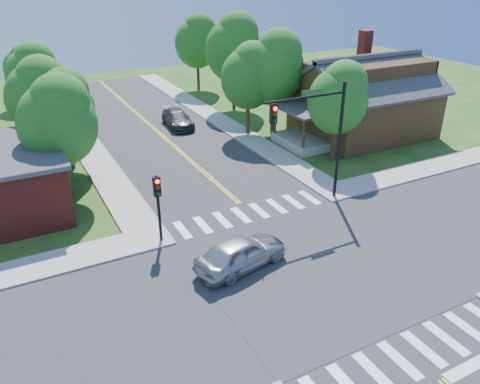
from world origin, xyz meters
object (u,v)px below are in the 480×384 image
house_ne (364,95)px  signal_pole_nw (158,197)px  signal_mast_ne (317,126)px  car_silver (241,253)px  car_dgrey (178,119)px

house_ne → signal_pole_nw: bearing=-157.3°
signal_mast_ne → house_ne: signal_mast_ne is taller
signal_mast_ne → car_silver: (-6.89, -3.88, -4.06)m
car_silver → car_dgrey: (5.05, 21.59, -0.08)m
signal_pole_nw → house_ne: house_ne is taller
car_silver → car_dgrey: car_silver is taller
signal_pole_nw → car_dgrey: (7.68, 17.72, -1.95)m
signal_pole_nw → car_dgrey: bearing=66.6°
signal_mast_ne → signal_pole_nw: 9.76m
signal_mast_ne → car_silver: signal_mast_ne is taller
house_ne → car_dgrey: (-13.03, 9.06, -2.61)m
house_ne → car_dgrey: bearing=145.2°
signal_pole_nw → car_silver: bearing=-55.8°
signal_pole_nw → car_silver: 5.04m
car_silver → car_dgrey: 22.17m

